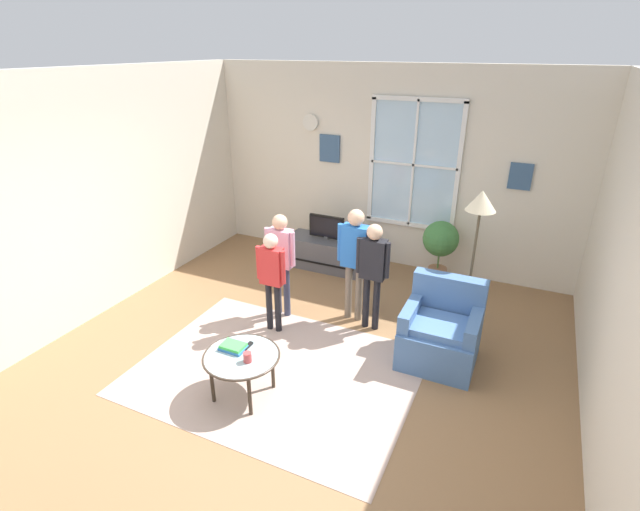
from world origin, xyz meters
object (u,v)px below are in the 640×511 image
tv_stand (326,253)px  floor_lamp (479,215)px  cup (248,357)px  person_pink_shirt (281,254)px  coffee_table (242,358)px  person_blue_shirt (355,253)px  television (327,227)px  remote_near_books (248,346)px  book_stack (233,347)px  person_red_shirt (272,272)px  armchair (441,333)px  person_black_shirt (373,265)px  potted_plant_by_window (440,243)px

tv_stand → floor_lamp: 2.59m
cup → person_pink_shirt: person_pink_shirt is taller
coffee_table → person_pink_shirt: 1.56m
cup → person_blue_shirt: 1.86m
television → remote_near_books: 2.81m
coffee_table → book_stack: 0.14m
person_red_shirt → person_blue_shirt: (0.74, 0.63, 0.12)m
tv_stand → remote_near_books: (0.43, -2.78, 0.23)m
television → person_pink_shirt: bearing=-87.5°
book_stack → cup: cup is taller
armchair → floor_lamp: 1.32m
person_red_shirt → person_black_shirt: bearing=27.4°
cup → potted_plant_by_window: potted_plant_by_window is taller
armchair → floor_lamp: size_ratio=0.52×
person_red_shirt → floor_lamp: size_ratio=0.72×
person_pink_shirt → coffee_table: bearing=-75.3°
tv_stand → television: bearing=-90.0°
cup → coffee_table: bearing=153.4°
cup → television: bearing=100.5°
person_black_shirt → person_pink_shirt: bearing=-171.1°
television → person_red_shirt: size_ratio=0.44×
coffee_table → person_blue_shirt: size_ratio=0.52×
book_stack → potted_plant_by_window: size_ratio=0.27×
person_black_shirt → floor_lamp: bearing=24.8°
cup → person_black_shirt: person_black_shirt is taller
person_pink_shirt → potted_plant_by_window: bearing=47.3°
book_stack → cup: (0.23, -0.10, 0.02)m
tv_stand → floor_lamp: floor_lamp is taller
book_stack → person_black_shirt: 1.81m
person_black_shirt → tv_stand: bearing=131.7°
person_pink_shirt → person_blue_shirt: size_ratio=0.93×
book_stack → person_red_shirt: size_ratio=0.20×
book_stack → remote_near_books: (0.10, 0.09, -0.02)m
tv_stand → television: television is taller
tv_stand → remote_near_books: bearing=-81.2°
armchair → cup: size_ratio=9.21×
person_blue_shirt → floor_lamp: bearing=15.6°
person_pink_shirt → person_red_shirt: person_pink_shirt is taller
cup → remote_near_books: (-0.12, 0.19, -0.04)m
tv_stand → potted_plant_by_window: potted_plant_by_window is taller
tv_stand → coffee_table: (0.45, -2.91, 0.19)m
tv_stand → cup: bearing=-79.5°
tv_stand → book_stack: (0.32, -2.86, 0.25)m
person_black_shirt → cup: bearing=-109.6°
coffee_table → person_blue_shirt: person_blue_shirt is taller
remote_near_books → floor_lamp: bearing=48.5°
armchair → book_stack: armchair is taller
armchair → remote_near_books: size_ratio=6.21×
remote_near_books → floor_lamp: size_ratio=0.08×
television → book_stack: size_ratio=2.21×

